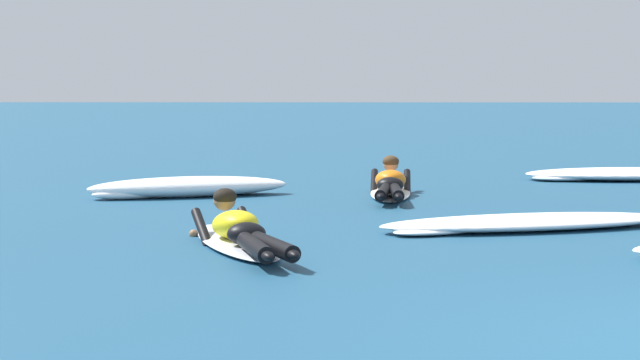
# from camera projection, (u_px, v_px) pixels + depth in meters

# --- Properties ---
(ground_plane) EXTENTS (120.00, 120.00, 0.00)m
(ground_plane) POSITION_uv_depth(u_px,v_px,m) (517.00, 184.00, 15.99)
(ground_plane) COLOR navy
(surfer_near) EXTENTS (1.24, 2.58, 0.54)m
(surfer_near) POSITION_uv_depth(u_px,v_px,m) (240.00, 234.00, 9.78)
(surfer_near) COLOR silver
(surfer_near) RESTS_ON ground
(surfer_far) EXTENTS (0.63, 2.70, 0.55)m
(surfer_far) POSITION_uv_depth(u_px,v_px,m) (390.00, 186.00, 14.22)
(surfer_far) COLOR white
(surfer_far) RESTS_ON ground
(whitewater_front) EXTENTS (3.25, 1.67, 0.15)m
(whitewater_front) POSITION_uv_depth(u_px,v_px,m) (528.00, 222.00, 11.10)
(whitewater_front) COLOR white
(whitewater_front) RESTS_ON ground
(whitewater_back) EXTENTS (3.18, 1.27, 0.18)m
(whitewater_back) POSITION_uv_depth(u_px,v_px,m) (629.00, 174.00, 16.62)
(whitewater_back) COLOR white
(whitewater_back) RESTS_ON ground
(whitewater_far_band) EXTENTS (2.66, 1.44, 0.26)m
(whitewater_far_band) POSITION_uv_depth(u_px,v_px,m) (189.00, 187.00, 14.19)
(whitewater_far_band) COLOR white
(whitewater_far_band) RESTS_ON ground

